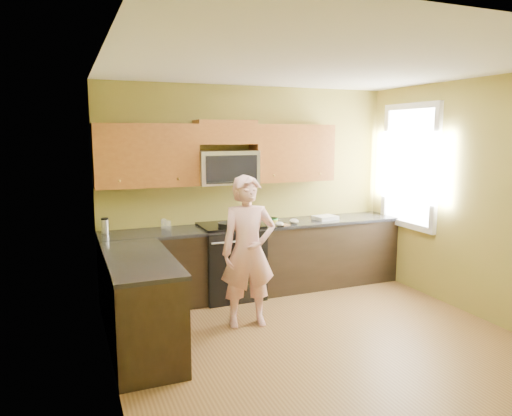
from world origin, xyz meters
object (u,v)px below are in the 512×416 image
stove (231,261)px  butter_tub (273,224)px  microwave (227,184)px  woman (248,252)px  travel_mug (105,233)px  frying_pan (229,227)px

stove → butter_tub: (0.58, -0.02, 0.45)m
microwave → woman: size_ratio=0.46×
woman → butter_tub: size_ratio=12.46×
travel_mug → frying_pan: bearing=-13.6°
frying_pan → travel_mug: travel_mug is taller
microwave → woman: microwave is taller
stove → frying_pan: bearing=-112.9°
microwave → travel_mug: size_ratio=4.15×
stove → travel_mug: bearing=173.7°
stove → woman: bearing=-97.1°
stove → microwave: size_ratio=1.25×
microwave → travel_mug: microwave is taller
microwave → woman: bearing=-96.3°
butter_tub → frying_pan: bearing=-166.5°
woman → travel_mug: size_ratio=9.00×
microwave → travel_mug: 1.59m
stove → microwave: bearing=90.0°
microwave → butter_tub: bearing=-14.4°
woman → travel_mug: woman is taller
microwave → frying_pan: size_ratio=1.61×
woman → frying_pan: 0.76m
travel_mug → butter_tub: bearing=-5.2°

